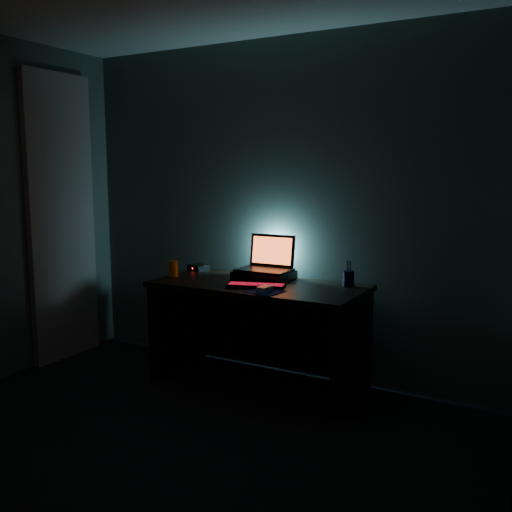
{
  "coord_description": "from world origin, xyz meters",
  "views": [
    {
      "loc": [
        1.91,
        -1.83,
        1.54
      ],
      "look_at": [
        0.01,
        1.57,
        0.95
      ],
      "focal_mm": 40.0,
      "sensor_mm": 36.0,
      "label": 1
    }
  ],
  "objects": [
    {
      "name": "room",
      "position": [
        0.0,
        0.0,
        1.25
      ],
      "size": [
        3.5,
        4.0,
        2.5
      ],
      "color": "black",
      "rests_on": "ground"
    },
    {
      "name": "desk",
      "position": [
        0.0,
        1.67,
        0.49
      ],
      "size": [
        1.5,
        0.7,
        0.75
      ],
      "color": "black",
      "rests_on": "ground"
    },
    {
      "name": "curtain",
      "position": [
        -1.71,
        1.42,
        1.15
      ],
      "size": [
        0.06,
        0.65,
        2.3
      ],
      "primitive_type": "cube",
      "color": "#B4AB90",
      "rests_on": "ground"
    },
    {
      "name": "riser",
      "position": [
        -0.03,
        1.77,
        0.78
      ],
      "size": [
        0.4,
        0.31,
        0.06
      ],
      "primitive_type": "cube",
      "rotation": [
        0.0,
        0.0,
        0.01
      ],
      "color": "black",
      "rests_on": "desk"
    },
    {
      "name": "laptop",
      "position": [
        -0.03,
        1.82,
        0.87
      ],
      "size": [
        0.38,
        0.29,
        0.26
      ],
      "rotation": [
        0.0,
        0.0,
        0.01
      ],
      "color": "black",
      "rests_on": "riser"
    },
    {
      "name": "keyboard",
      "position": [
        0.05,
        1.49,
        0.76
      ],
      "size": [
        0.41,
        0.24,
        0.02
      ],
      "rotation": [
        0.0,
        0.0,
        0.31
      ],
      "color": "black",
      "rests_on": "desk"
    },
    {
      "name": "mousepad",
      "position": [
        0.18,
        1.39,
        0.75
      ],
      "size": [
        0.24,
        0.22,
        0.0
      ],
      "primitive_type": "cube",
      "rotation": [
        0.0,
        0.0,
        -0.1
      ],
      "color": "navy",
      "rests_on": "desk"
    },
    {
      "name": "mouse",
      "position": [
        0.18,
        1.39,
        0.77
      ],
      "size": [
        0.08,
        0.12,
        0.03
      ],
      "primitive_type": "cube",
      "rotation": [
        0.0,
        0.0,
        -0.1
      ],
      "color": "gray",
      "rests_on": "mousepad"
    },
    {
      "name": "pen_cup",
      "position": [
        0.6,
        1.82,
        0.81
      ],
      "size": [
        0.1,
        0.1,
        0.11
      ],
      "primitive_type": "cylinder",
      "rotation": [
        0.0,
        0.0,
        -0.34
      ],
      "color": "black",
      "rests_on": "desk"
    },
    {
      "name": "juice_glass",
      "position": [
        -0.68,
        1.54,
        0.81
      ],
      "size": [
        0.07,
        0.07,
        0.12
      ],
      "primitive_type": "cylinder",
      "rotation": [
        0.0,
        0.0,
        -0.02
      ],
      "color": "orange",
      "rests_on": "desk"
    },
    {
      "name": "router",
      "position": [
        -0.67,
        1.85,
        0.77
      ],
      "size": [
        0.17,
        0.15,
        0.05
      ],
      "rotation": [
        0.0,
        0.0,
        -0.29
      ],
      "color": "black",
      "rests_on": "desk"
    }
  ]
}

